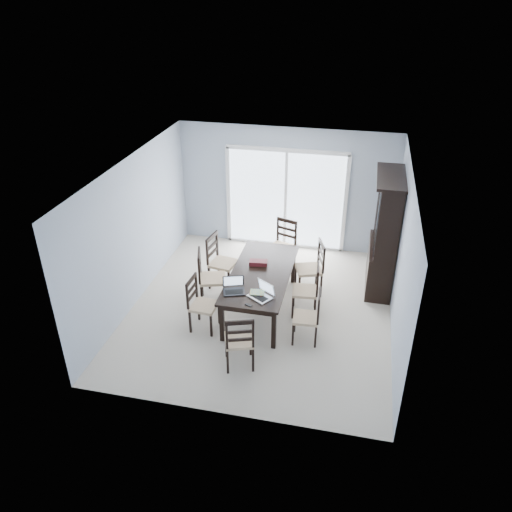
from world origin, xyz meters
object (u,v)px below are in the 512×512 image
object	(u,v)px
hot_tub	(270,201)
chair_left_near	(198,298)
cell_phone	(249,305)
chair_right_far	(315,262)
laptop_dark	(234,289)
dining_table	(261,276)
chair_right_near	(312,312)
laptop_silver	(260,294)
chair_left_mid	(206,272)
chair_left_far	(218,256)
china_hutch	(385,235)
chair_end_near	(239,337)
chair_right_mid	(311,285)
game_box	(258,263)
chair_end_far	(284,239)

from	to	relation	value
hot_tub	chair_left_near	bearing A→B (deg)	-94.19
chair_left_near	cell_phone	size ratio (longest dim) A/B	9.54
chair_right_far	cell_phone	world-z (taller)	chair_right_far
chair_right_far	laptop_dark	bearing A→B (deg)	123.83
dining_table	chair_right_near	xyz separation A→B (m)	(0.96, -0.68, -0.12)
chair_left_near	laptop_silver	distance (m)	1.05
chair_right_far	laptop_dark	xyz separation A→B (m)	(-1.13, -1.46, 0.18)
chair_right_near	hot_tub	xyz separation A→B (m)	(-1.53, 4.36, -0.06)
chair_left_near	chair_right_near	size ratio (longest dim) A/B	1.03
chair_left_near	chair_left_mid	world-z (taller)	chair_left_mid
chair_left_far	hot_tub	world-z (taller)	chair_left_far
chair_left_far	laptop_dark	world-z (taller)	chair_left_far
chair_right_near	chair_right_far	bearing A→B (deg)	1.23
dining_table	china_hutch	bearing A→B (deg)	31.71
laptop_dark	laptop_silver	world-z (taller)	laptop_silver
chair_left_near	laptop_silver	xyz separation A→B (m)	(1.03, -0.01, 0.23)
laptop_silver	chair_end_near	bearing A→B (deg)	-65.11
chair_left_far	chair_right_near	size ratio (longest dim) A/B	1.13
chair_right_near	chair_right_mid	world-z (taller)	chair_right_mid
hot_tub	cell_phone	bearing A→B (deg)	-82.92
chair_end_near	game_box	world-z (taller)	chair_end_near
laptop_dark	cell_phone	bearing A→B (deg)	-63.27
chair_right_far	cell_phone	bearing A→B (deg)	136.63
dining_table	chair_right_mid	xyz separation A→B (m)	(0.85, 0.05, -0.09)
china_hutch	chair_left_mid	size ratio (longest dim) A/B	1.86
chair_right_near	chair_end_far	size ratio (longest dim) A/B	0.89
chair_right_mid	chair_left_far	bearing A→B (deg)	67.06
chair_left_near	chair_end_near	bearing A→B (deg)	51.32
chair_end_near	hot_tub	xyz separation A→B (m)	(-0.58, 5.25, -0.09)
chair_right_near	chair_end_far	distance (m)	2.37
chair_left_far	chair_right_far	xyz separation A→B (m)	(1.78, 0.15, -0.01)
cell_phone	hot_tub	size ratio (longest dim) A/B	0.06
chair_end_far	hot_tub	bearing A→B (deg)	-53.11
chair_right_near	cell_phone	world-z (taller)	chair_right_near
china_hutch	chair_end_far	world-z (taller)	china_hutch
chair_right_near	chair_right_far	xyz separation A→B (m)	(-0.13, 1.44, 0.07)
chair_left_far	laptop_silver	bearing A→B (deg)	48.16
cell_phone	laptop_dark	bearing A→B (deg)	161.00
chair_right_mid	hot_tub	xyz separation A→B (m)	(-1.42, 3.62, -0.09)
chair_left_far	cell_phone	xyz separation A→B (m)	(0.96, -1.62, 0.13)
chair_right_mid	game_box	xyz separation A→B (m)	(-0.96, 0.19, 0.20)
chair_right_mid	laptop_dark	size ratio (longest dim) A/B	2.75
chair_end_far	laptop_dark	world-z (taller)	chair_end_far
chair_left_far	chair_right_mid	xyz separation A→B (m)	(1.80, -0.56, -0.04)
chair_left_far	chair_left_near	bearing A→B (deg)	12.29
cell_phone	game_box	bearing A→B (deg)	120.88
chair_left_mid	china_hutch	bearing A→B (deg)	95.98
chair_right_far	laptop_silver	bearing A→B (deg)	136.93
chair_left_far	chair_right_far	size ratio (longest dim) A/B	1.01
chair_left_far	laptop_silver	distance (m)	1.76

